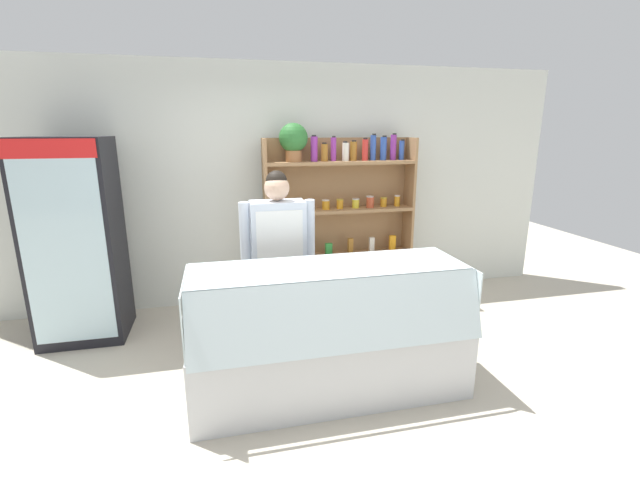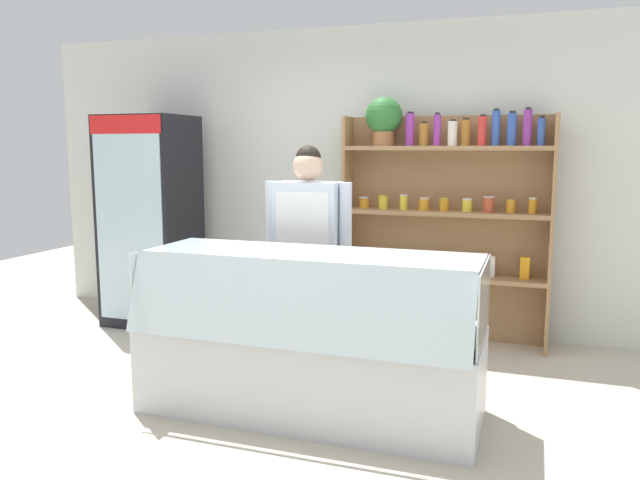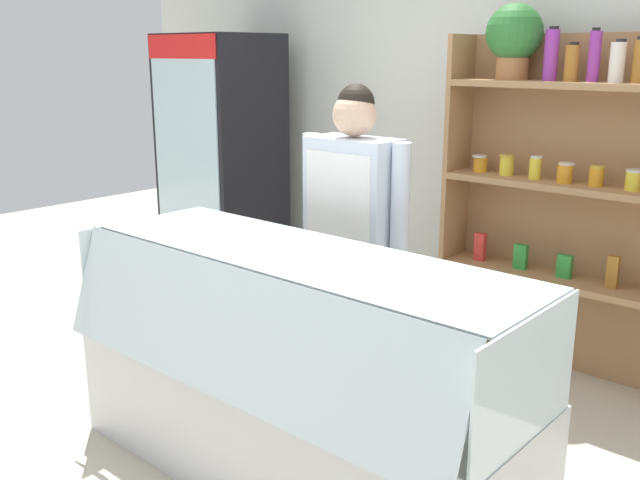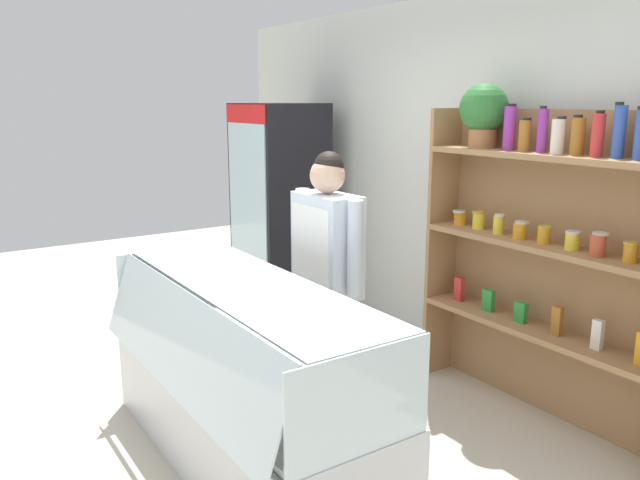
{
  "view_description": "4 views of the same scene",
  "coord_description": "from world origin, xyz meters",
  "views": [
    {
      "loc": [
        -0.67,
        -2.9,
        1.99
      ],
      "look_at": [
        0.09,
        0.35,
        1.12
      ],
      "focal_mm": 24.0,
      "sensor_mm": 36.0,
      "label": 1
    },
    {
      "loc": [
        1.35,
        -3.49,
        1.63
      ],
      "look_at": [
        -0.05,
        0.54,
        1.0
      ],
      "focal_mm": 35.0,
      "sensor_mm": 36.0,
      "label": 2
    },
    {
      "loc": [
        1.99,
        -2.02,
        1.8
      ],
      "look_at": [
        -0.25,
        0.52,
        0.9
      ],
      "focal_mm": 40.0,
      "sensor_mm": 36.0,
      "label": 3
    },
    {
      "loc": [
        2.89,
        -1.41,
        1.95
      ],
      "look_at": [
        -0.22,
        0.67,
        1.11
      ],
      "focal_mm": 35.0,
      "sensor_mm": 36.0,
      "label": 4
    }
  ],
  "objects": [
    {
      "name": "shelving_unit",
      "position": [
        0.57,
        1.74,
        1.19
      ],
      "size": [
        1.71,
        0.31,
        2.05
      ],
      "color": "#9E754C",
      "rests_on": "ground"
    },
    {
      "name": "ground_plane",
      "position": [
        0.0,
        0.0,
        0.0
      ],
      "size": [
        12.0,
        12.0,
        0.0
      ],
      "primitive_type": "plane",
      "color": "beige"
    },
    {
      "name": "drinks_fridge",
      "position": [
        -2.02,
        1.42,
        0.96
      ],
      "size": [
        0.76,
        0.66,
        1.92
      ],
      "color": "black",
      "rests_on": "ground"
    },
    {
      "name": "shop_clerk",
      "position": [
        -0.2,
        0.7,
        0.98
      ],
      "size": [
        0.66,
        0.25,
        1.65
      ],
      "color": "#383D51",
      "rests_on": "ground"
    },
    {
      "name": "back_wall",
      "position": [
        0.0,
        2.03,
        1.35
      ],
      "size": [
        6.8,
        0.1,
        2.7
      ],
      "primitive_type": "cube",
      "color": "silver",
      "rests_on": "ground"
    },
    {
      "name": "deli_display_case",
      "position": [
        0.08,
        -0.03,
        0.31
      ],
      "size": [
        2.07,
        0.81,
        1.01
      ],
      "color": "silver",
      "rests_on": "ground"
    }
  ]
}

